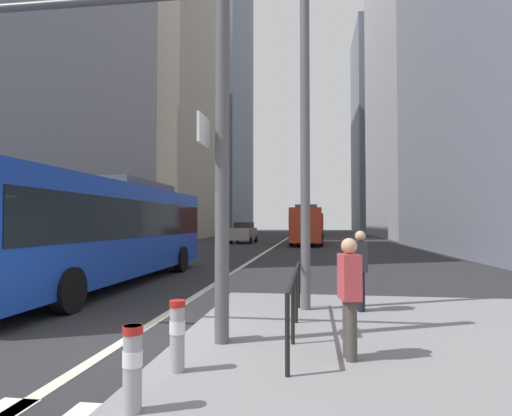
{
  "coord_description": "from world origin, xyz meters",
  "views": [
    {
      "loc": [
        3.11,
        -6.76,
        1.97
      ],
      "look_at": [
        -0.82,
        22.22,
        2.95
      ],
      "focal_mm": 29.57,
      "sensor_mm": 36.0,
      "label": 1
    }
  ],
  "objects_px": {
    "street_lamp_post": "(305,66)",
    "bollard_back": "(221,312)",
    "pedestrian_waiting": "(360,266)",
    "traffic_signal_gantry": "(96,89)",
    "city_bus_red_distant": "(313,223)",
    "bollard_right": "(177,332)",
    "city_bus_blue_oncoming": "(106,226)",
    "bollard_left": "(132,364)",
    "car_oncoming_mid": "(244,233)",
    "city_bus_red_receding": "(307,224)",
    "pedestrian_walking": "(349,292)",
    "car_receding_near": "(304,231)"
  },
  "relations": [
    {
      "from": "city_bus_red_distant",
      "to": "bollard_back",
      "type": "bearing_deg",
      "value": -91.49
    },
    {
      "from": "city_bus_red_receding",
      "to": "car_receding_near",
      "type": "height_order",
      "value": "city_bus_red_receding"
    },
    {
      "from": "city_bus_red_receding",
      "to": "pedestrian_waiting",
      "type": "bearing_deg",
      "value": -87.08
    },
    {
      "from": "city_bus_blue_oncoming",
      "to": "bollard_left",
      "type": "distance_m",
      "value": 9.74
    },
    {
      "from": "city_bus_red_distant",
      "to": "bollard_right",
      "type": "bearing_deg",
      "value": -91.7
    },
    {
      "from": "bollard_left",
      "to": "city_bus_red_receding",
      "type": "bearing_deg",
      "value": 87.94
    },
    {
      "from": "car_oncoming_mid",
      "to": "traffic_signal_gantry",
      "type": "distance_m",
      "value": 32.98
    },
    {
      "from": "city_bus_red_receding",
      "to": "pedestrian_walking",
      "type": "xyz_separation_m",
      "value": [
        0.99,
        -32.04,
        -0.8
      ]
    },
    {
      "from": "car_oncoming_mid",
      "to": "car_receding_near",
      "type": "distance_m",
      "value": 9.67
    },
    {
      "from": "city_bus_blue_oncoming",
      "to": "bollard_left",
      "type": "height_order",
      "value": "city_bus_blue_oncoming"
    },
    {
      "from": "bollard_back",
      "to": "pedestrian_waiting",
      "type": "bearing_deg",
      "value": 46.02
    },
    {
      "from": "pedestrian_waiting",
      "to": "car_receding_near",
      "type": "bearing_deg",
      "value": 92.9
    },
    {
      "from": "city_bus_red_distant",
      "to": "traffic_signal_gantry",
      "type": "relative_size",
      "value": 1.7
    },
    {
      "from": "city_bus_red_distant",
      "to": "car_oncoming_mid",
      "type": "height_order",
      "value": "city_bus_red_distant"
    },
    {
      "from": "car_oncoming_mid",
      "to": "street_lamp_post",
      "type": "xyz_separation_m",
      "value": [
        6.27,
        -30.07,
        4.29
      ]
    },
    {
      "from": "city_bus_red_receding",
      "to": "bollard_back",
      "type": "relative_size",
      "value": 14.59
    },
    {
      "from": "pedestrian_waiting",
      "to": "city_bus_red_receding",
      "type": "bearing_deg",
      "value": 92.92
    },
    {
      "from": "car_oncoming_mid",
      "to": "pedestrian_waiting",
      "type": "xyz_separation_m",
      "value": [
        7.4,
        -30.06,
        0.07
      ]
    },
    {
      "from": "city_bus_blue_oncoming",
      "to": "car_oncoming_mid",
      "type": "height_order",
      "value": "city_bus_blue_oncoming"
    },
    {
      "from": "street_lamp_post",
      "to": "bollard_right",
      "type": "relative_size",
      "value": 9.27
    },
    {
      "from": "car_receding_near",
      "to": "street_lamp_post",
      "type": "xyz_separation_m",
      "value": [
        0.8,
        -38.05,
        4.29
      ]
    },
    {
      "from": "city_bus_red_receding",
      "to": "car_oncoming_mid",
      "type": "relative_size",
      "value": 2.7
    },
    {
      "from": "city_bus_red_distant",
      "to": "traffic_signal_gantry",
      "type": "height_order",
      "value": "traffic_signal_gantry"
    },
    {
      "from": "city_bus_red_distant",
      "to": "bollard_left",
      "type": "xyz_separation_m",
      "value": [
        -1.71,
        -56.4,
        -1.23
      ]
    },
    {
      "from": "bollard_left",
      "to": "bollard_back",
      "type": "xyz_separation_m",
      "value": [
        0.31,
        2.55,
        -0.03
      ]
    },
    {
      "from": "street_lamp_post",
      "to": "bollard_right",
      "type": "height_order",
      "value": "street_lamp_post"
    },
    {
      "from": "car_receding_near",
      "to": "pedestrian_waiting",
      "type": "xyz_separation_m",
      "value": [
        1.93,
        -38.03,
        0.07
      ]
    },
    {
      "from": "traffic_signal_gantry",
      "to": "bollard_back",
      "type": "relative_size",
      "value": 8.18
    },
    {
      "from": "city_bus_blue_oncoming",
      "to": "bollard_right",
      "type": "height_order",
      "value": "city_bus_blue_oncoming"
    },
    {
      "from": "city_bus_red_distant",
      "to": "car_receding_near",
      "type": "xyz_separation_m",
      "value": [
        -0.94,
        -13.36,
        -0.84
      ]
    },
    {
      "from": "city_bus_red_receding",
      "to": "bollard_right",
      "type": "distance_m",
      "value": 32.84
    },
    {
      "from": "car_oncoming_mid",
      "to": "bollard_left",
      "type": "relative_size",
      "value": 5.0
    },
    {
      "from": "bollard_left",
      "to": "pedestrian_walking",
      "type": "relative_size",
      "value": 0.51
    },
    {
      "from": "car_oncoming_mid",
      "to": "bollard_back",
      "type": "height_order",
      "value": "car_oncoming_mid"
    },
    {
      "from": "pedestrian_waiting",
      "to": "traffic_signal_gantry",
      "type": "bearing_deg",
      "value": -149.17
    },
    {
      "from": "bollard_right",
      "to": "pedestrian_walking",
      "type": "distance_m",
      "value": 2.3
    },
    {
      "from": "city_bus_red_distant",
      "to": "pedestrian_walking",
      "type": "relative_size",
      "value": 6.57
    },
    {
      "from": "city_bus_blue_oncoming",
      "to": "car_receding_near",
      "type": "distance_m",
      "value": 35.02
    },
    {
      "from": "street_lamp_post",
      "to": "bollard_left",
      "type": "height_order",
      "value": "street_lamp_post"
    },
    {
      "from": "city_bus_blue_oncoming",
      "to": "bollard_back",
      "type": "bearing_deg",
      "value": -49.85
    },
    {
      "from": "street_lamp_post",
      "to": "bollard_right",
      "type": "bearing_deg",
      "value": -111.04
    },
    {
      "from": "city_bus_red_distant",
      "to": "bollard_right",
      "type": "height_order",
      "value": "city_bus_red_distant"
    },
    {
      "from": "city_bus_red_receding",
      "to": "traffic_signal_gantry",
      "type": "relative_size",
      "value": 1.78
    },
    {
      "from": "street_lamp_post",
      "to": "bollard_back",
      "type": "xyz_separation_m",
      "value": [
        -1.26,
        -2.45,
        -4.71
      ]
    },
    {
      "from": "traffic_signal_gantry",
      "to": "bollard_back",
      "type": "bearing_deg",
      "value": 4.72
    },
    {
      "from": "street_lamp_post",
      "to": "traffic_signal_gantry",
      "type": "bearing_deg",
      "value": -141.46
    },
    {
      "from": "traffic_signal_gantry",
      "to": "pedestrian_waiting",
      "type": "bearing_deg",
      "value": 30.83
    },
    {
      "from": "city_bus_red_receding",
      "to": "city_bus_blue_oncoming",
      "type": "bearing_deg",
      "value": -103.04
    },
    {
      "from": "bollard_left",
      "to": "bollard_right",
      "type": "xyz_separation_m",
      "value": [
        0.08,
        1.12,
        0.02
      ]
    },
    {
      "from": "street_lamp_post",
      "to": "city_bus_blue_oncoming",
      "type": "bearing_deg",
      "value": 151.01
    }
  ]
}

